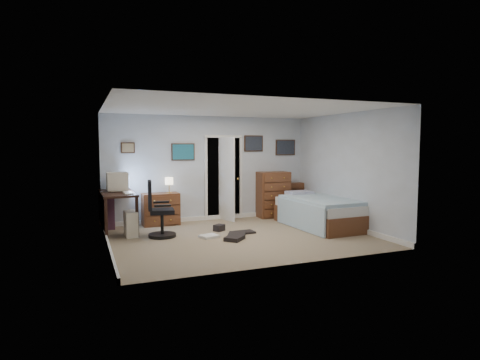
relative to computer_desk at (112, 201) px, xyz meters
name	(u,v)px	position (x,y,z in m)	size (l,w,h in m)	color
floor	(240,237)	(2.30, -1.41, -0.65)	(5.00, 4.00, 0.02)	gray
computer_desk	(112,201)	(0.00, 0.00, 0.00)	(0.71, 1.47, 0.83)	black
crt_monitor	(117,181)	(0.12, 0.15, 0.40)	(0.44, 0.41, 0.40)	beige
keyboard	(128,193)	(0.28, -0.35, 0.21)	(0.17, 0.45, 0.03)	beige
pc_tower	(131,224)	(0.30, -0.55, -0.39)	(0.24, 0.47, 0.50)	beige
office_chair	(159,215)	(0.81, -0.83, -0.21)	(0.61, 0.61, 1.12)	black
media_stack	(111,211)	(-0.02, 0.29, -0.24)	(0.16, 0.16, 0.81)	maroon
low_dresser	(161,209)	(1.07, 0.37, -0.28)	(0.82, 0.41, 0.72)	brown
table_lamp	(169,182)	(1.27, 0.37, 0.34)	(0.19, 0.19, 0.35)	gold
doorway	(220,177)	(2.65, 0.87, 0.36)	(0.96, 1.12, 2.05)	black
tall_dresser	(273,194)	(3.89, 0.34, -0.07)	(0.78, 0.46, 1.14)	brown
headboard_bookcase	(290,198)	(4.45, 0.46, -0.20)	(0.93, 0.26, 0.83)	brown
bed	(318,212)	(4.28, -1.12, -0.31)	(1.23, 2.20, 0.71)	brown
wall_posters	(232,148)	(2.87, 0.57, 1.10)	(4.38, 0.04, 0.60)	#331E11
floor_clutter	(230,234)	(2.14, -1.27, -0.61)	(1.20, 1.27, 0.13)	black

